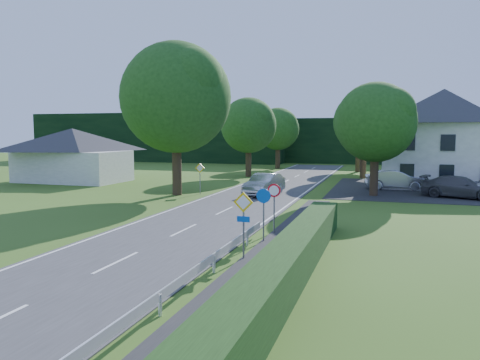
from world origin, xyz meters
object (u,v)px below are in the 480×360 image
(moving_car, at_px, (264,184))
(motorcycle, at_px, (272,180))
(streetlight, at_px, (370,137))
(parked_car_grey, at_px, (460,187))
(parasol, at_px, (413,177))
(parked_car_silver_a, at_px, (396,180))

(moving_car, distance_m, motorcycle, 6.78)
(moving_car, bearing_deg, streetlight, 36.40)
(streetlight, bearing_deg, parked_car_grey, -12.10)
(parked_car_grey, bearing_deg, motorcycle, 95.07)
(motorcycle, xyz_separation_m, parasol, (12.09, 0.98, 0.54))
(moving_car, xyz_separation_m, parked_car_silver_a, (9.65, 6.79, 0.01))
(streetlight, height_order, motorcycle, streetlight)
(motorcycle, bearing_deg, parasol, -3.45)
(streetlight, relative_size, parked_car_silver_a, 1.60)
(moving_car, distance_m, parasol, 13.47)
(streetlight, relative_size, motorcycle, 4.61)
(parked_car_silver_a, relative_size, parked_car_grey, 0.92)
(motorcycle, distance_m, parked_car_silver_a, 10.67)
(motorcycle, relative_size, parked_car_silver_a, 0.35)
(motorcycle, relative_size, parked_car_grey, 0.32)
(parked_car_silver_a, distance_m, parasol, 1.68)
(motorcycle, bearing_deg, parked_car_grey, -22.30)
(parked_car_grey, xyz_separation_m, parasol, (-3.03, 4.81, 0.21))
(parked_car_silver_a, height_order, parasol, parasol)
(parked_car_grey, bearing_deg, moving_car, 120.76)
(moving_car, xyz_separation_m, parasol, (11.07, 7.67, 0.18))
(moving_car, height_order, motorcycle, moving_car)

